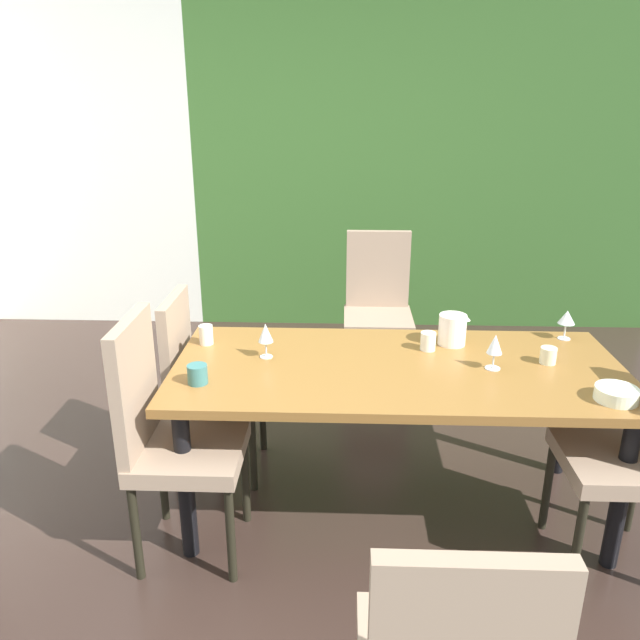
{
  "coord_description": "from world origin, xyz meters",
  "views": [
    {
      "loc": [
        0.35,
        -2.47,
        1.86
      ],
      "look_at": [
        0.24,
        0.32,
        0.85
      ],
      "focal_mm": 35.0,
      "sensor_mm": 36.0,
      "label": 1
    }
  ],
  "objects_px": {
    "chair_left_far": "(203,373)",
    "cup_west": "(206,335)",
    "chair_left_near": "(167,430)",
    "chair_head_far": "(378,303)",
    "pitcher_north": "(453,329)",
    "wine_glass_front": "(265,334)",
    "cup_rear": "(428,341)",
    "cup_corner": "(197,374)",
    "serving_bowl_near_window": "(616,394)",
    "dining_table": "(397,382)",
    "wine_glass_right": "(567,318)",
    "wine_glass_south": "(495,345)",
    "cup_near_shelf": "(548,355)"
  },
  "relations": [
    {
      "from": "cup_near_shelf",
      "to": "cup_rear",
      "type": "height_order",
      "value": "cup_rear"
    },
    {
      "from": "serving_bowl_near_window",
      "to": "cup_near_shelf",
      "type": "relative_size",
      "value": 2.25
    },
    {
      "from": "wine_glass_south",
      "to": "cup_corner",
      "type": "relative_size",
      "value": 1.9
    },
    {
      "from": "dining_table",
      "to": "cup_rear",
      "type": "height_order",
      "value": "cup_rear"
    },
    {
      "from": "cup_near_shelf",
      "to": "cup_corner",
      "type": "relative_size",
      "value": 0.88
    },
    {
      "from": "cup_near_shelf",
      "to": "pitcher_north",
      "type": "height_order",
      "value": "pitcher_north"
    },
    {
      "from": "chair_head_far",
      "to": "cup_west",
      "type": "bearing_deg",
      "value": 53.22
    },
    {
      "from": "chair_left_far",
      "to": "cup_west",
      "type": "bearing_deg",
      "value": 28.85
    },
    {
      "from": "chair_left_far",
      "to": "chair_left_near",
      "type": "height_order",
      "value": "chair_left_near"
    },
    {
      "from": "dining_table",
      "to": "chair_left_far",
      "type": "bearing_deg",
      "value": 161.79
    },
    {
      "from": "cup_rear",
      "to": "dining_table",
      "type": "bearing_deg",
      "value": -129.17
    },
    {
      "from": "serving_bowl_near_window",
      "to": "pitcher_north",
      "type": "bearing_deg",
      "value": 134.36
    },
    {
      "from": "cup_west",
      "to": "cup_corner",
      "type": "bearing_deg",
      "value": -82.65
    },
    {
      "from": "cup_rear",
      "to": "cup_corner",
      "type": "bearing_deg",
      "value": -158.18
    },
    {
      "from": "wine_glass_front",
      "to": "dining_table",
      "type": "bearing_deg",
      "value": -6.89
    },
    {
      "from": "chair_left_far",
      "to": "cup_rear",
      "type": "height_order",
      "value": "chair_left_far"
    },
    {
      "from": "chair_left_far",
      "to": "wine_glass_south",
      "type": "relative_size",
      "value": 5.99
    },
    {
      "from": "serving_bowl_near_window",
      "to": "cup_west",
      "type": "relative_size",
      "value": 1.78
    },
    {
      "from": "wine_glass_front",
      "to": "serving_bowl_near_window",
      "type": "bearing_deg",
      "value": -14.62
    },
    {
      "from": "chair_head_far",
      "to": "cup_corner",
      "type": "relative_size",
      "value": 12.36
    },
    {
      "from": "dining_table",
      "to": "cup_west",
      "type": "height_order",
      "value": "cup_west"
    },
    {
      "from": "cup_near_shelf",
      "to": "chair_left_near",
      "type": "bearing_deg",
      "value": -167.32
    },
    {
      "from": "dining_table",
      "to": "pitcher_north",
      "type": "xyz_separation_m",
      "value": [
        0.27,
        0.26,
        0.16
      ]
    },
    {
      "from": "serving_bowl_near_window",
      "to": "pitcher_north",
      "type": "relative_size",
      "value": 1.11
    },
    {
      "from": "wine_glass_front",
      "to": "cup_rear",
      "type": "distance_m",
      "value": 0.75
    },
    {
      "from": "chair_left_near",
      "to": "cup_rear",
      "type": "height_order",
      "value": "chair_left_near"
    },
    {
      "from": "dining_table",
      "to": "chair_left_near",
      "type": "height_order",
      "value": "chair_left_near"
    },
    {
      "from": "dining_table",
      "to": "chair_left_far",
      "type": "xyz_separation_m",
      "value": [
        -0.94,
        0.31,
        -0.12
      ]
    },
    {
      "from": "wine_glass_front",
      "to": "pitcher_north",
      "type": "bearing_deg",
      "value": 12.42
    },
    {
      "from": "wine_glass_right",
      "to": "cup_corner",
      "type": "height_order",
      "value": "wine_glass_right"
    },
    {
      "from": "serving_bowl_near_window",
      "to": "pitcher_north",
      "type": "height_order",
      "value": "pitcher_north"
    },
    {
      "from": "dining_table",
      "to": "wine_glass_right",
      "type": "height_order",
      "value": "wine_glass_right"
    },
    {
      "from": "dining_table",
      "to": "wine_glass_south",
      "type": "bearing_deg",
      "value": -2.24
    },
    {
      "from": "chair_left_near",
      "to": "chair_head_far",
      "type": "height_order",
      "value": "chair_left_near"
    },
    {
      "from": "pitcher_north",
      "to": "dining_table",
      "type": "bearing_deg",
      "value": -136.36
    },
    {
      "from": "wine_glass_front",
      "to": "cup_near_shelf",
      "type": "relative_size",
      "value": 2.18
    },
    {
      "from": "cup_west",
      "to": "pitcher_north",
      "type": "height_order",
      "value": "pitcher_north"
    },
    {
      "from": "wine_glass_front",
      "to": "serving_bowl_near_window",
      "type": "height_order",
      "value": "wine_glass_front"
    },
    {
      "from": "chair_left_far",
      "to": "chair_left_near",
      "type": "xyz_separation_m",
      "value": [
        -0.01,
        -0.62,
        0.04
      ]
    },
    {
      "from": "chair_head_far",
      "to": "pitcher_north",
      "type": "bearing_deg",
      "value": 104.45
    },
    {
      "from": "wine_glass_south",
      "to": "cup_near_shelf",
      "type": "xyz_separation_m",
      "value": [
        0.26,
        0.07,
        -0.07
      ]
    },
    {
      "from": "chair_left_near",
      "to": "cup_near_shelf",
      "type": "relative_size",
      "value": 14.37
    },
    {
      "from": "serving_bowl_near_window",
      "to": "cup_rear",
      "type": "distance_m",
      "value": 0.82
    },
    {
      "from": "chair_head_far",
      "to": "cup_rear",
      "type": "xyz_separation_m",
      "value": [
        0.17,
        -1.2,
        0.22
      ]
    },
    {
      "from": "chair_head_far",
      "to": "cup_near_shelf",
      "type": "height_order",
      "value": "chair_head_far"
    },
    {
      "from": "chair_head_far",
      "to": "pitcher_north",
      "type": "height_order",
      "value": "chair_head_far"
    },
    {
      "from": "dining_table",
      "to": "cup_near_shelf",
      "type": "height_order",
      "value": "cup_near_shelf"
    },
    {
      "from": "cup_west",
      "to": "pitcher_north",
      "type": "relative_size",
      "value": 0.63
    },
    {
      "from": "cup_corner",
      "to": "cup_west",
      "type": "distance_m",
      "value": 0.43
    },
    {
      "from": "dining_table",
      "to": "serving_bowl_near_window",
      "type": "distance_m",
      "value": 0.88
    }
  ]
}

